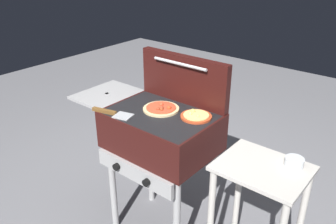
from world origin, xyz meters
name	(u,v)px	position (x,y,z in m)	size (l,w,h in m)	color
grill	(159,134)	(-0.01, 0.00, 0.76)	(0.96, 0.53, 0.90)	#38110F
grill_lid_open	(184,79)	(0.00, 0.21, 1.05)	(0.63, 0.08, 0.30)	#38110F
pizza_cheese	(196,116)	(0.19, 0.08, 0.91)	(0.18, 0.18, 0.04)	#C64723
pizza_pepperoni	(161,108)	(-0.03, 0.03, 0.91)	(0.22, 0.22, 0.04)	beige
spatula	(112,113)	(-0.21, -0.20, 0.91)	(0.27, 0.12, 0.02)	#B7BABF
prep_table	(258,204)	(0.66, 0.00, 0.57)	(0.44, 0.36, 0.80)	beige
topping_bowl_near	(294,162)	(0.77, 0.10, 0.82)	(0.09, 0.09, 0.04)	silver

